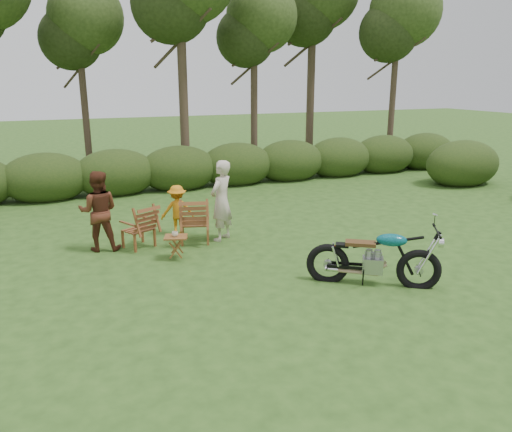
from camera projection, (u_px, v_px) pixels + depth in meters
name	position (u px, v px, depth m)	size (l,w,h in m)	color
ground	(313.00, 295.00, 8.29)	(80.00, 80.00, 0.00)	#264617
tree_line	(184.00, 67.00, 16.11)	(22.52, 11.62, 8.14)	#3C2D20
motorcycle	(371.00, 284.00, 8.74)	(2.17, 0.83, 1.24)	#0C8F9D
lawn_chair_right	(195.00, 242.00, 10.95)	(0.70, 0.70, 1.02)	brown
lawn_chair_left	(139.00, 247.00, 10.63)	(0.64, 0.64, 0.93)	brown
side_table	(176.00, 248.00, 9.88)	(0.46, 0.39, 0.47)	#602F18
cup	(175.00, 234.00, 9.79)	(0.12, 0.12, 0.10)	beige
adult_a	(222.00, 240.00, 11.13)	(0.65, 0.43, 1.78)	beige
adult_b	(102.00, 250.00, 10.48)	(0.81, 0.63, 1.67)	#512617
child	(178.00, 234.00, 11.51)	(0.74, 0.43, 1.15)	orange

